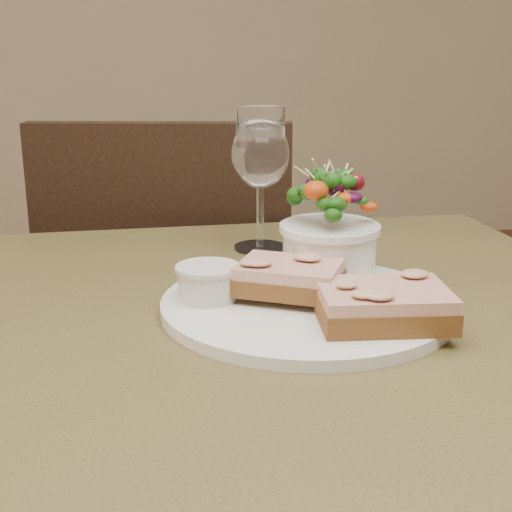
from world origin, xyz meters
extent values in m
cube|color=#3F3A1B|center=(0.00, 0.00, 0.73)|extent=(0.80, 0.80, 0.04)
cylinder|color=black|center=(-0.34, 0.34, 0.35)|extent=(0.05, 0.05, 0.71)
cylinder|color=black|center=(0.34, 0.34, 0.35)|extent=(0.05, 0.05, 0.71)
cube|color=black|center=(-0.05, 0.66, 0.45)|extent=(0.50, 0.50, 0.04)
cube|color=black|center=(-0.09, 0.48, 0.68)|extent=(0.42, 0.13, 0.45)
cube|color=black|center=(-0.05, 0.66, 0.23)|extent=(0.43, 0.43, 0.45)
cylinder|color=white|center=(0.04, 0.02, 0.76)|extent=(0.30, 0.30, 0.01)
cube|color=#492613|center=(0.09, -0.06, 0.77)|extent=(0.13, 0.10, 0.02)
cube|color=#F6F0BA|center=(0.09, -0.06, 0.79)|extent=(0.13, 0.10, 0.01)
cube|color=#492613|center=(0.02, 0.02, 0.78)|extent=(0.13, 0.12, 0.02)
cube|color=#F6F0BA|center=(0.02, 0.02, 0.79)|extent=(0.13, 0.11, 0.01)
cylinder|color=silver|center=(-0.06, 0.04, 0.78)|extent=(0.06, 0.06, 0.04)
cylinder|color=brown|center=(-0.06, 0.04, 0.80)|extent=(0.05, 0.05, 0.01)
cylinder|color=white|center=(0.08, 0.09, 0.79)|extent=(0.10, 0.10, 0.06)
ellipsoid|color=#093509|center=(0.08, 0.09, 0.85)|extent=(0.09, 0.09, 0.06)
ellipsoid|color=#093509|center=(-0.02, 0.09, 0.77)|extent=(0.04, 0.04, 0.01)
sphere|color=maroon|center=(-0.03, 0.08, 0.77)|extent=(0.02, 0.02, 0.02)
cylinder|color=white|center=(0.03, 0.26, 0.75)|extent=(0.07, 0.07, 0.00)
cylinder|color=white|center=(0.03, 0.26, 0.80)|extent=(0.01, 0.01, 0.09)
ellipsoid|color=white|center=(0.03, 0.26, 0.88)|extent=(0.08, 0.08, 0.09)
camera|label=1|loc=(-0.14, -0.66, 1.01)|focal=50.00mm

